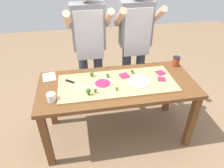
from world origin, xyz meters
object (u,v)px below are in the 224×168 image
at_px(pizza_slice_near_right, 124,76).
at_px(broccoli_floret_front_left, 88,91).
at_px(broccoli_floret_center_right, 132,71).
at_px(pizza_whole_beet_magenta, 103,84).
at_px(recipe_note, 49,77).
at_px(pizza_slice_near_left, 161,79).
at_px(broccoli_floret_back_left, 117,88).
at_px(chefs_knife, 75,83).
at_px(cheese_crumble_b, 133,93).
at_px(pizza_slice_center, 160,73).
at_px(broccoli_floret_back_mid, 92,74).
at_px(flour_cup, 52,98).
at_px(cheese_crumble_a, 128,71).
at_px(sauce_jar, 176,61).
at_px(broccoli_floret_center_left, 108,75).
at_px(cheese_crumble_d, 97,75).
at_px(prep_table, 117,91).
at_px(cook_left, 89,41).
at_px(broccoli_floret_front_right, 95,90).
at_px(pizza_whole_white_garlic, 139,82).
at_px(cook_right, 135,38).
at_px(cheese_crumble_c, 163,83).

height_order(pizza_slice_near_right, broccoli_floret_front_left, broccoli_floret_front_left).
height_order(broccoli_floret_front_left, broccoli_floret_center_right, broccoli_floret_front_left).
relative_size(pizza_whole_beet_magenta, recipe_note, 1.11).
relative_size(pizza_slice_near_left, broccoli_floret_back_left, 1.98).
bearing_deg(chefs_knife, cheese_crumble_b, -27.08).
relative_size(broccoli_floret_front_left, cheese_crumble_b, 4.83).
xyz_separation_m(pizza_slice_near_left, pizza_slice_center, (0.04, 0.13, 0.00)).
xyz_separation_m(broccoli_floret_back_mid, recipe_note, (-0.47, 0.11, -0.05)).
bearing_deg(flour_cup, cheese_crumble_a, 23.93).
xyz_separation_m(pizza_slice_center, sauce_jar, (0.26, 0.17, 0.03)).
bearing_deg(pizza_whole_beet_magenta, broccoli_floret_center_left, 59.00).
height_order(broccoli_floret_center_left, cheese_crumble_d, broccoli_floret_center_left).
height_order(prep_table, broccoli_floret_back_left, broccoli_floret_back_left).
height_order(pizza_slice_near_left, broccoli_floret_center_left, broccoli_floret_center_left).
relative_size(broccoli_floret_front_left, broccoli_floret_back_mid, 1.24).
distance_m(prep_table, pizza_whole_beet_magenta, 0.21).
height_order(broccoli_floret_back_left, cheese_crumble_a, broccoli_floret_back_left).
height_order(broccoli_floret_back_left, cheese_crumble_b, broccoli_floret_back_left).
xyz_separation_m(pizza_slice_center, cheese_crumble_b, (-0.41, -0.33, 0.00)).
bearing_deg(cook_left, broccoli_floret_back_left, -76.28).
bearing_deg(broccoli_floret_back_left, flour_cup, -177.06).
height_order(broccoli_floret_center_left, broccoli_floret_front_right, same).
bearing_deg(recipe_note, chefs_knife, -37.61).
bearing_deg(broccoli_floret_front_left, pizza_slice_near_right, 33.40).
height_order(broccoli_floret_back_left, recipe_note, broccoli_floret_back_left).
xyz_separation_m(pizza_slice_center, broccoli_floret_back_left, (-0.56, -0.24, 0.02)).
bearing_deg(pizza_slice_near_left, chefs_knife, 174.61).
bearing_deg(pizza_whole_white_garlic, pizza_whole_beet_magenta, 175.38).
xyz_separation_m(prep_table, sauce_jar, (0.78, 0.26, 0.16)).
bearing_deg(broccoli_floret_front_left, flour_cup, -179.22).
bearing_deg(broccoli_floret_back_mid, cheese_crumble_a, 4.50).
distance_m(broccoli_floret_front_right, broccoli_floret_center_right, 0.54).
relative_size(prep_table, cheese_crumble_b, 109.78).
relative_size(cook_left, cook_right, 1.00).
distance_m(pizza_whole_white_garlic, cook_left, 0.86).
xyz_separation_m(cheese_crumble_b, cook_right, (0.26, 0.89, 0.21)).
xyz_separation_m(chefs_knife, broccoli_floret_front_left, (0.13, -0.22, 0.04)).
bearing_deg(broccoli_floret_back_left, sauce_jar, 26.54).
relative_size(broccoli_floret_front_left, cheese_crumble_a, 4.59).
bearing_deg(flour_cup, sauce_jar, 16.92).
bearing_deg(cheese_crumble_d, prep_table, -38.00).
xyz_separation_m(pizza_whole_beet_magenta, pizza_whole_white_garlic, (0.39, -0.03, 0.00)).
relative_size(broccoli_floret_center_left, broccoli_floret_back_left, 1.17).
height_order(pizza_slice_near_left, pizza_slice_center, same).
xyz_separation_m(pizza_whole_white_garlic, broccoli_floret_center_right, (-0.03, 0.19, 0.02)).
bearing_deg(prep_table, pizza_slice_near_right, 46.23).
bearing_deg(cheese_crumble_c, pizza_whole_beet_magenta, 170.50).
xyz_separation_m(pizza_slice_center, recipe_note, (-1.25, 0.18, -0.02)).
xyz_separation_m(pizza_slice_near_left, cheese_crumble_b, (-0.37, -0.20, 0.00)).
relative_size(broccoli_floret_front_left, cheese_crumble_c, 4.30).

